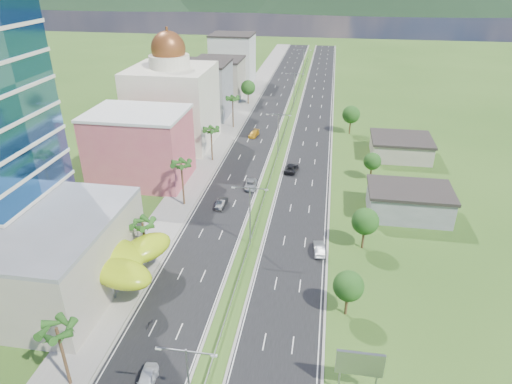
% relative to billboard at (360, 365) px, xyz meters
% --- Properties ---
extents(ground, '(500.00, 500.00, 0.00)m').
position_rel_billboard_xyz_m(ground, '(-17.00, 18.00, -4.42)').
color(ground, '#2D5119').
rests_on(ground, ground).
extents(road_left, '(11.00, 260.00, 0.04)m').
position_rel_billboard_xyz_m(road_left, '(-24.50, 108.00, -4.40)').
color(road_left, black).
rests_on(road_left, ground).
extents(road_right, '(11.00, 260.00, 0.04)m').
position_rel_billboard_xyz_m(road_right, '(-9.50, 108.00, -4.40)').
color(road_right, black).
rests_on(road_right, ground).
extents(sidewalk_left, '(7.00, 260.00, 0.12)m').
position_rel_billboard_xyz_m(sidewalk_left, '(-34.00, 108.00, -4.36)').
color(sidewalk_left, gray).
rests_on(sidewalk_left, ground).
extents(median_guardrail, '(0.10, 216.06, 0.76)m').
position_rel_billboard_xyz_m(median_guardrail, '(-17.00, 89.99, -3.80)').
color(median_guardrail, gray).
rests_on(median_guardrail, ground).
extents(streetlight_median_a, '(6.04, 0.25, 11.00)m').
position_rel_billboard_xyz_m(streetlight_median_a, '(-17.00, -7.00, 2.33)').
color(streetlight_median_a, gray).
rests_on(streetlight_median_a, ground).
extents(streetlight_median_b, '(6.04, 0.25, 11.00)m').
position_rel_billboard_xyz_m(streetlight_median_b, '(-17.00, 28.00, 2.33)').
color(streetlight_median_b, gray).
rests_on(streetlight_median_b, ground).
extents(streetlight_median_c, '(6.04, 0.25, 11.00)m').
position_rel_billboard_xyz_m(streetlight_median_c, '(-17.00, 68.00, 2.33)').
color(streetlight_median_c, gray).
rests_on(streetlight_median_c, ground).
extents(streetlight_median_d, '(6.04, 0.25, 11.00)m').
position_rel_billboard_xyz_m(streetlight_median_d, '(-17.00, 113.00, 2.33)').
color(streetlight_median_d, gray).
rests_on(streetlight_median_d, ground).
extents(streetlight_median_e, '(6.04, 0.25, 11.00)m').
position_rel_billboard_xyz_m(streetlight_median_e, '(-17.00, 158.00, 2.33)').
color(streetlight_median_e, gray).
rests_on(streetlight_median_e, ground).
extents(mall_podium, '(30.00, 24.00, 11.00)m').
position_rel_billboard_xyz_m(mall_podium, '(-49.00, 12.00, 1.08)').
color(mall_podium, '#A19A85').
rests_on(mall_podium, ground).
extents(lime_canopy, '(18.00, 15.00, 7.40)m').
position_rel_billboard_xyz_m(lime_canopy, '(-37.00, 14.00, 0.57)').
color(lime_canopy, '#A1BF12').
rests_on(lime_canopy, ground).
extents(pink_shophouse, '(20.00, 15.00, 15.00)m').
position_rel_billboard_xyz_m(pink_shophouse, '(-45.00, 50.00, 3.08)').
color(pink_shophouse, '#C45060').
rests_on(pink_shophouse, ground).
extents(domed_building, '(20.00, 20.00, 28.70)m').
position_rel_billboard_xyz_m(domed_building, '(-45.00, 73.00, 6.93)').
color(domed_building, beige).
rests_on(domed_building, ground).
extents(midrise_grey, '(16.00, 15.00, 16.00)m').
position_rel_billboard_xyz_m(midrise_grey, '(-44.00, 98.00, 3.58)').
color(midrise_grey, gray).
rests_on(midrise_grey, ground).
extents(midrise_beige, '(16.00, 15.00, 13.00)m').
position_rel_billboard_xyz_m(midrise_beige, '(-44.00, 120.00, 2.08)').
color(midrise_beige, '#A19A85').
rests_on(midrise_beige, ground).
extents(midrise_white, '(16.00, 15.00, 18.00)m').
position_rel_billboard_xyz_m(midrise_white, '(-44.00, 143.00, 4.58)').
color(midrise_white, silver).
rests_on(midrise_white, ground).
extents(billboard, '(5.20, 0.35, 6.20)m').
position_rel_billboard_xyz_m(billboard, '(0.00, 0.00, 0.00)').
color(billboard, gray).
rests_on(billboard, ground).
extents(shed_near, '(15.00, 10.00, 5.00)m').
position_rel_billboard_xyz_m(shed_near, '(11.00, 43.00, -1.92)').
color(shed_near, gray).
rests_on(shed_near, ground).
extents(shed_far, '(14.00, 12.00, 4.40)m').
position_rel_billboard_xyz_m(shed_far, '(13.00, 73.00, -2.22)').
color(shed_far, '#A19A85').
rests_on(shed_far, ground).
extents(palm_tree_a, '(3.60, 3.60, 9.10)m').
position_rel_billboard_xyz_m(palm_tree_a, '(-32.50, -4.00, 3.60)').
color(palm_tree_a, '#47301C').
rests_on(palm_tree_a, ground).
extents(palm_tree_b, '(3.60, 3.60, 8.10)m').
position_rel_billboard_xyz_m(palm_tree_b, '(-32.50, 20.00, 2.64)').
color(palm_tree_b, '#47301C').
rests_on(palm_tree_b, ground).
extents(palm_tree_c, '(3.60, 3.60, 9.60)m').
position_rel_billboard_xyz_m(palm_tree_c, '(-32.50, 40.00, 4.08)').
color(palm_tree_c, '#47301C').
rests_on(palm_tree_c, ground).
extents(palm_tree_d, '(3.60, 3.60, 8.60)m').
position_rel_billboard_xyz_m(palm_tree_d, '(-32.50, 63.00, 3.12)').
color(palm_tree_d, '#47301C').
rests_on(palm_tree_d, ground).
extents(palm_tree_e, '(3.60, 3.60, 9.40)m').
position_rel_billboard_xyz_m(palm_tree_e, '(-32.50, 88.00, 3.89)').
color(palm_tree_e, '#47301C').
rests_on(palm_tree_e, ground).
extents(leafy_tree_lfar, '(4.90, 4.90, 8.05)m').
position_rel_billboard_xyz_m(leafy_tree_lfar, '(-32.50, 113.00, 1.16)').
color(leafy_tree_lfar, '#47301C').
rests_on(leafy_tree_lfar, ground).
extents(leafy_tree_ra, '(4.20, 4.20, 6.90)m').
position_rel_billboard_xyz_m(leafy_tree_ra, '(-1.00, 13.00, 0.35)').
color(leafy_tree_ra, '#47301C').
rests_on(leafy_tree_ra, ground).
extents(leafy_tree_rb, '(4.55, 4.55, 7.47)m').
position_rel_billboard_xyz_m(leafy_tree_rb, '(2.00, 30.00, 0.76)').
color(leafy_tree_rb, '#47301C').
rests_on(leafy_tree_rb, ground).
extents(leafy_tree_rc, '(3.85, 3.85, 6.33)m').
position_rel_billboard_xyz_m(leafy_tree_rc, '(5.00, 58.00, -0.05)').
color(leafy_tree_rc, '#47301C').
rests_on(leafy_tree_rc, ground).
extents(leafy_tree_rd, '(4.90, 4.90, 8.05)m').
position_rel_billboard_xyz_m(leafy_tree_rd, '(1.00, 88.00, 1.16)').
color(leafy_tree_rd, '#47301C').
rests_on(leafy_tree_rd, ground).
extents(mountain_ridge, '(860.00, 140.00, 90.00)m').
position_rel_billboard_xyz_m(mountain_ridge, '(43.00, 468.00, -4.42)').
color(mountain_ridge, black).
rests_on(mountain_ridge, ground).
extents(car_white_near_left, '(2.36, 4.93, 1.63)m').
position_rel_billboard_xyz_m(car_white_near_left, '(-23.67, -2.84, -3.57)').
color(car_white_near_left, white).
rests_on(car_white_near_left, road_left).
extents(car_dark_left, '(1.84, 4.57, 1.48)m').
position_rel_billboard_xyz_m(car_dark_left, '(-24.90, 40.22, -3.64)').
color(car_dark_left, black).
rests_on(car_dark_left, road_left).
extents(car_silver_mid_left, '(2.91, 5.46, 1.46)m').
position_rel_billboard_xyz_m(car_silver_mid_left, '(-20.66, 49.55, -3.65)').
color(car_silver_mid_left, '#97999E').
rests_on(car_silver_mid_left, road_left).
extents(car_yellow_far_left, '(2.79, 5.19, 1.43)m').
position_rel_billboard_xyz_m(car_yellow_far_left, '(-25.25, 81.42, -3.67)').
color(car_yellow_far_left, gold).
rests_on(car_yellow_far_left, road_left).
extents(car_silver_right, '(2.18, 4.99, 1.59)m').
position_rel_billboard_xyz_m(car_silver_right, '(-5.19, 27.27, -3.58)').
color(car_silver_right, '#929499').
rests_on(car_silver_right, road_right).
extents(car_dark_far_right, '(3.35, 5.86, 1.54)m').
position_rel_billboard_xyz_m(car_dark_far_right, '(-12.82, 59.53, -3.61)').
color(car_dark_far_right, black).
rests_on(car_dark_far_right, road_right).
extents(motorcycle, '(0.74, 1.77, 1.09)m').
position_rel_billboard_xyz_m(motorcycle, '(-26.80, 6.34, -3.83)').
color(motorcycle, black).
rests_on(motorcycle, road_left).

